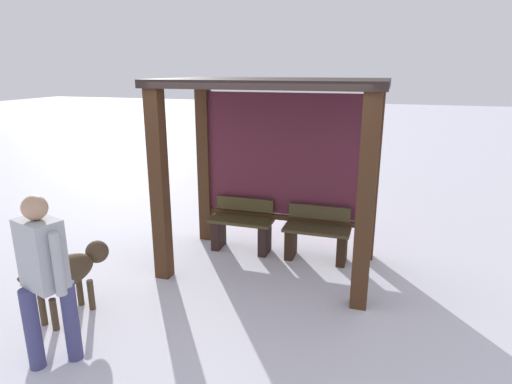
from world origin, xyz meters
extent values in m
plane|color=silver|center=(0.00, 0.00, 0.00)|extent=(60.00, 60.00, 0.00)
cube|color=#452A18|center=(-1.25, -0.70, 1.21)|extent=(0.19, 0.19, 2.43)
cube|color=#452A18|center=(1.25, -0.70, 1.21)|extent=(0.19, 0.19, 2.43)
cube|color=#452A18|center=(-1.25, 0.70, 1.21)|extent=(0.19, 0.19, 2.43)
cube|color=#452A18|center=(1.25, 0.70, 1.21)|extent=(0.19, 0.19, 2.43)
cube|color=#2C211E|center=(0.00, 0.00, 2.48)|extent=(2.80, 1.69, 0.10)
cube|color=#592130|center=(0.00, 0.70, 1.44)|extent=(2.32, 0.08, 1.77)
cube|color=#452A18|center=(0.00, 0.68, 0.49)|extent=(2.32, 0.06, 0.08)
cube|color=#453B1E|center=(-0.56, 0.40, 0.47)|extent=(0.93, 0.39, 0.05)
cube|color=#453B1E|center=(-0.56, 0.57, 0.68)|extent=(0.89, 0.04, 0.20)
cube|color=black|center=(-0.20, 0.40, 0.23)|extent=(0.12, 0.33, 0.45)
cube|color=black|center=(-0.93, 0.40, 0.23)|extent=(0.12, 0.33, 0.45)
cube|color=#463C23|center=(0.56, 0.40, 0.46)|extent=(0.93, 0.39, 0.04)
cube|color=#463C23|center=(0.56, 0.58, 0.66)|extent=(0.89, 0.04, 0.20)
cube|color=black|center=(0.93, 0.40, 0.22)|extent=(0.12, 0.33, 0.44)
cube|color=black|center=(0.20, 0.40, 0.22)|extent=(0.12, 0.33, 0.44)
cube|color=#AEB2B7|center=(-1.35, -2.57, 1.10)|extent=(0.45, 0.37, 0.63)
sphere|color=tan|center=(-1.35, -2.57, 1.52)|extent=(0.21, 0.21, 0.21)
cylinder|color=#434272|center=(-1.23, -2.46, 0.40)|extent=(0.18, 0.18, 0.79)
cylinder|color=#434272|center=(-1.47, -2.67, 0.40)|extent=(0.18, 0.18, 0.79)
cylinder|color=#AEB2B7|center=(-1.12, -2.64, 1.07)|extent=(0.11, 0.11, 0.56)
cylinder|color=#AEB2B7|center=(-1.58, -2.49, 1.07)|extent=(0.11, 0.11, 0.56)
ellipsoid|color=#483724|center=(-1.78, -1.89, 0.53)|extent=(0.46, 0.79, 0.35)
sphere|color=#483724|center=(-1.69, -1.44, 0.60)|extent=(0.26, 0.26, 0.26)
cylinder|color=#483724|center=(-1.88, -2.31, 0.59)|extent=(0.08, 0.15, 0.21)
cylinder|color=#483724|center=(-1.64, -1.68, 0.18)|extent=(0.07, 0.07, 0.36)
cylinder|color=#483724|center=(-1.83, -1.64, 0.18)|extent=(0.07, 0.07, 0.36)
cylinder|color=#483724|center=(-1.74, -2.14, 0.18)|extent=(0.07, 0.07, 0.36)
cylinder|color=#483724|center=(-1.93, -2.10, 0.18)|extent=(0.07, 0.07, 0.36)
camera|label=1|loc=(1.46, -5.30, 2.65)|focal=30.29mm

